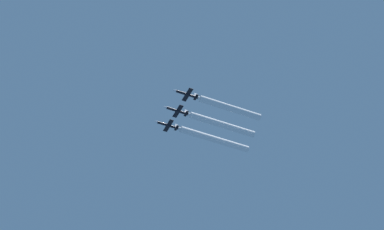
% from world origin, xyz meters
% --- Properties ---
extents(jet_far_left, '(9.17, 13.36, 3.21)m').
position_xyz_m(jet_far_left, '(-12.05, 0.11, 251.92)').
color(jet_far_left, black).
extents(jet_inner_left, '(9.17, 13.36, 3.21)m').
position_xyz_m(jet_inner_left, '(0.21, -0.19, 251.92)').
color(jet_inner_left, black).
extents(jet_center, '(9.17, 13.36, 3.21)m').
position_xyz_m(jet_center, '(11.97, -0.05, 252.33)').
color(jet_center, black).
extents(smoke_trail_far_left, '(3.29, 33.68, 3.29)m').
position_xyz_m(smoke_trail_far_left, '(-12.05, -22.81, 251.89)').
color(smoke_trail_far_left, white).
extents(smoke_trail_inner_left, '(3.29, 36.36, 3.29)m').
position_xyz_m(smoke_trail_inner_left, '(0.21, -24.46, 251.89)').
color(smoke_trail_inner_left, white).
extents(smoke_trail_center, '(3.29, 39.20, 3.29)m').
position_xyz_m(smoke_trail_center, '(11.97, -25.73, 252.30)').
color(smoke_trail_center, white).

